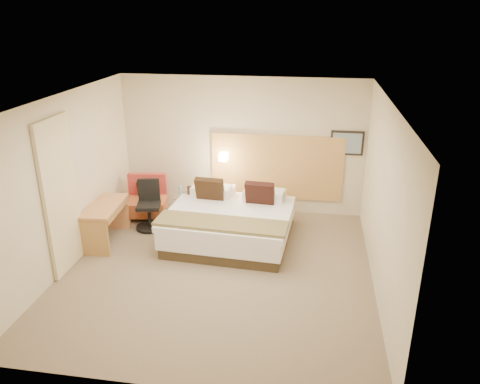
% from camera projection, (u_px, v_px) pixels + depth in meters
% --- Properties ---
extents(floor, '(4.80, 5.00, 0.02)m').
position_uv_depth(floor, '(218.00, 271.00, 7.43)').
color(floor, '#7C6B54').
rests_on(floor, ground).
extents(ceiling, '(4.80, 5.00, 0.02)m').
position_uv_depth(ceiling, '(214.00, 100.00, 6.43)').
color(ceiling, white).
rests_on(ceiling, floor).
extents(wall_back, '(4.80, 0.02, 2.70)m').
position_uv_depth(wall_back, '(242.00, 146.00, 9.23)').
color(wall_back, beige).
rests_on(wall_back, floor).
extents(wall_front, '(4.80, 0.02, 2.70)m').
position_uv_depth(wall_front, '(164.00, 283.00, 4.62)').
color(wall_front, beige).
rests_on(wall_front, floor).
extents(wall_left, '(0.02, 5.00, 2.70)m').
position_uv_depth(wall_left, '(65.00, 183.00, 7.28)').
color(wall_left, beige).
rests_on(wall_left, floor).
extents(wall_right, '(0.02, 5.00, 2.70)m').
position_uv_depth(wall_right, '(384.00, 201.00, 6.57)').
color(wall_right, beige).
rests_on(wall_right, floor).
extents(headboard_panel, '(2.60, 0.04, 1.30)m').
position_uv_depth(headboard_panel, '(277.00, 167.00, 9.24)').
color(headboard_panel, '#BC8949').
rests_on(headboard_panel, wall_back).
extents(art_frame, '(0.62, 0.03, 0.47)m').
position_uv_depth(art_frame, '(347.00, 143.00, 8.85)').
color(art_frame, black).
rests_on(art_frame, wall_back).
extents(art_canvas, '(0.54, 0.01, 0.39)m').
position_uv_depth(art_canvas, '(347.00, 143.00, 8.84)').
color(art_canvas, '#768EA3').
rests_on(art_canvas, wall_back).
extents(lamp_arm, '(0.02, 0.12, 0.02)m').
position_uv_depth(lamp_arm, '(224.00, 156.00, 9.27)').
color(lamp_arm, silver).
rests_on(lamp_arm, wall_back).
extents(lamp_shade, '(0.15, 0.15, 0.15)m').
position_uv_depth(lamp_shade, '(223.00, 157.00, 9.22)').
color(lamp_shade, '#FDEBC5').
rests_on(lamp_shade, wall_back).
extents(curtain, '(0.06, 0.90, 2.42)m').
position_uv_depth(curtain, '(61.00, 196.00, 7.09)').
color(curtain, beige).
rests_on(curtain, wall_left).
extents(bottle_a, '(0.07, 0.07, 0.20)m').
position_uv_depth(bottle_a, '(181.00, 191.00, 8.88)').
color(bottle_a, '#82AFC8').
rests_on(bottle_a, side_table).
extents(menu_folder, '(0.13, 0.07, 0.22)m').
position_uv_depth(menu_folder, '(191.00, 191.00, 8.83)').
color(menu_folder, '#331C14').
rests_on(menu_folder, side_table).
extents(bed, '(2.24, 2.19, 1.04)m').
position_uv_depth(bed, '(231.00, 221.00, 8.34)').
color(bed, '#3D301E').
rests_on(bed, floor).
extents(lounge_chair, '(0.87, 0.79, 0.81)m').
position_uv_depth(lounge_chair, '(147.00, 200.00, 9.28)').
color(lounge_chair, tan).
rests_on(lounge_chair, floor).
extents(side_table, '(0.58, 0.58, 0.55)m').
position_uv_depth(side_table, '(186.00, 208.00, 8.98)').
color(side_table, white).
rests_on(side_table, floor).
extents(desk, '(0.59, 1.16, 0.71)m').
position_uv_depth(desk, '(106.00, 213.00, 8.15)').
color(desk, '#C3824C').
rests_on(desk, floor).
extents(desk_chair, '(0.62, 0.62, 0.92)m').
position_uv_depth(desk_chair, '(149.00, 209.00, 8.74)').
color(desk_chair, black).
rests_on(desk_chair, floor).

